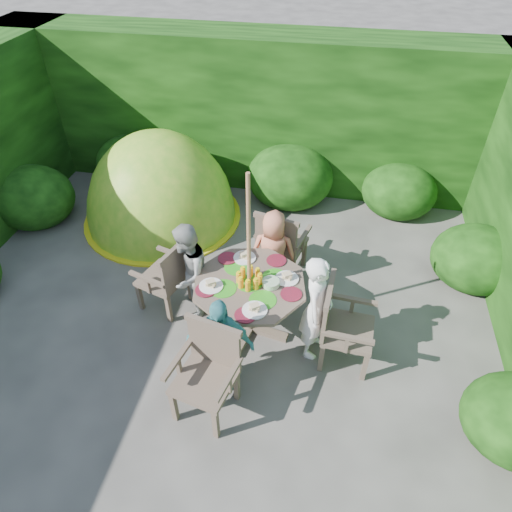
% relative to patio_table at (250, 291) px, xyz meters
% --- Properties ---
extents(ground, '(60.00, 60.00, 0.00)m').
position_rel_patio_table_xyz_m(ground, '(-0.53, -0.31, -0.66)').
color(ground, '#423F3B').
rests_on(ground, ground).
extents(hedge_enclosure, '(9.00, 9.00, 2.50)m').
position_rel_patio_table_xyz_m(hedge_enclosure, '(-0.53, 1.02, 0.59)').
color(hedge_enclosure, black).
rests_on(hedge_enclosure, ground).
extents(patio_table, '(1.58, 1.58, 0.94)m').
position_rel_patio_table_xyz_m(patio_table, '(0.00, 0.00, 0.00)').
color(patio_table, '#47392E').
rests_on(patio_table, ground).
extents(parasol_pole, '(0.05, 0.05, 2.20)m').
position_rel_patio_table_xyz_m(parasol_pole, '(-0.00, -0.00, 0.44)').
color(parasol_pole, '#96653C').
rests_on(parasol_pole, ground).
extents(garden_chair_right, '(0.59, 0.66, 1.03)m').
position_rel_patio_table_xyz_m(garden_chair_right, '(1.06, -0.22, -0.11)').
color(garden_chair_right, '#47392E').
rests_on(garden_chair_right, ground).
extents(garden_chair_left, '(0.67, 0.72, 0.98)m').
position_rel_patio_table_xyz_m(garden_chair_left, '(-1.08, 0.20, -0.13)').
color(garden_chair_left, '#47392E').
rests_on(garden_chair_left, ground).
extents(garden_chair_back, '(0.74, 0.68, 1.04)m').
position_rel_patio_table_xyz_m(garden_chair_back, '(0.20, 1.07, -0.10)').
color(garden_chair_back, '#47392E').
rests_on(garden_chair_back, ground).
extents(garden_chair_front, '(0.72, 0.67, 1.03)m').
position_rel_patio_table_xyz_m(garden_chair_front, '(-0.21, -1.07, -0.11)').
color(garden_chair_front, '#47392E').
rests_on(garden_chair_front, ground).
extents(child_right, '(0.39, 0.54, 1.37)m').
position_rel_patio_table_xyz_m(child_right, '(0.78, -0.15, 0.03)').
color(child_right, white).
rests_on(child_right, ground).
extents(child_left, '(0.52, 0.66, 1.33)m').
position_rel_patio_table_xyz_m(child_left, '(-0.79, 0.15, 0.01)').
color(child_left, '#999A95').
rests_on(child_left, ground).
extents(child_back, '(0.61, 0.41, 1.22)m').
position_rel_patio_table_xyz_m(child_back, '(0.15, 0.79, -0.05)').
color(child_back, '#D07556').
rests_on(child_back, ground).
extents(child_front, '(0.74, 0.34, 1.23)m').
position_rel_patio_table_xyz_m(child_front, '(-0.16, -0.79, -0.04)').
color(child_front, teal).
rests_on(child_front, ground).
extents(dome_tent, '(2.94, 2.94, 2.89)m').
position_rel_patio_table_xyz_m(dome_tent, '(-1.89, 2.07, -0.66)').
color(dome_tent, '#5FB122').
rests_on(dome_tent, ground).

